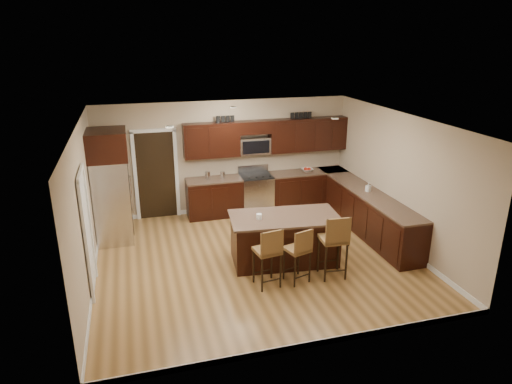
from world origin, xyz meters
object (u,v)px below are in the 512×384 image
object	(u,v)px
island	(284,240)
refrigerator	(111,185)
stool_mid	(299,249)
stool_right	(335,239)
stool_left	(269,251)
range	(256,193)

from	to	relation	value
island	refrigerator	distance (m)	3.72
stool_mid	island	bearing A→B (deg)	72.15
island	stool_right	distance (m)	1.11
island	stool_mid	distance (m)	0.86
island	stool_right	world-z (taller)	stool_right
stool_left	refrigerator	xyz separation A→B (m)	(-2.55, 2.72, 0.53)
range	stool_mid	bearing A→B (deg)	-93.18
stool_right	refrigerator	bearing A→B (deg)	148.01
island	stool_left	bearing A→B (deg)	-118.00
refrigerator	island	bearing A→B (deg)	-30.99
island	stool_mid	size ratio (longest dim) A/B	2.10
stool_right	refrigerator	size ratio (longest dim) A/B	0.51
island	stool_left	size ratio (longest dim) A/B	1.96
stool_left	stool_mid	xyz separation A→B (m)	(0.55, 0.01, -0.05)
stool_left	range	bearing A→B (deg)	69.03
stool_left	stool_right	distance (m)	1.21
range	stool_mid	world-z (taller)	range
stool_mid	refrigerator	size ratio (longest dim) A/B	0.43
stool_mid	stool_right	xyz separation A→B (m)	(0.65, -0.01, 0.11)
range	stool_left	distance (m)	3.57
island	stool_left	distance (m)	1.05
stool_mid	stool_right	bearing A→B (deg)	-18.00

